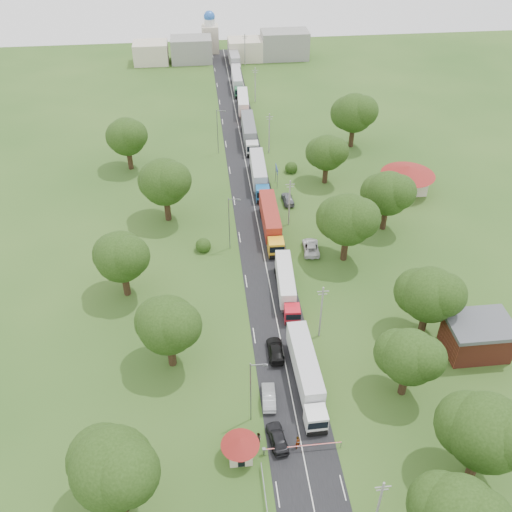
{
  "coord_description": "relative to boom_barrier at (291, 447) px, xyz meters",
  "views": [
    {
      "loc": [
        -9.52,
        -62.62,
        58.03
      ],
      "look_at": [
        -1.76,
        8.47,
        3.0
      ],
      "focal_mm": 40.0,
      "sensor_mm": 36.0,
      "label": 1
    }
  ],
  "objects": [
    {
      "name": "tree_6",
      "position": [
        16.35,
        60.14,
        5.7
      ],
      "size": [
        8.0,
        8.0,
        10.1
      ],
      "color": "#382616",
      "rests_on": "ground"
    },
    {
      "name": "pole_4",
      "position": [
        6.86,
        102.0,
        3.79
      ],
      "size": [
        1.6,
        0.24,
        9.0
      ],
      "color": "gray",
      "rests_on": "ground"
    },
    {
      "name": "guard_booth",
      "position": [
        -5.84,
        -0.0,
        1.27
      ],
      "size": [
        4.4,
        4.4,
        3.45
      ],
      "color": "beige",
      "rests_on": "ground"
    },
    {
      "name": "truck_4",
      "position": [
        3.1,
        79.95,
        1.42
      ],
      "size": [
        3.04,
        15.77,
        4.37
      ],
      "color": "silver",
      "rests_on": "ground"
    },
    {
      "name": "tree_7",
      "position": [
        25.34,
        75.17,
        6.96
      ],
      "size": [
        9.6,
        9.6,
        12.05
      ],
      "color": "#382616",
      "rests_on": "ground"
    },
    {
      "name": "house_cream",
      "position": [
        31.36,
        55.0,
        2.75
      ],
      "size": [
        10.08,
        10.08,
        5.8
      ],
      "color": "beige",
      "rests_on": "ground"
    },
    {
      "name": "lamp_0",
      "position": [
        -3.99,
        5.0,
        4.66
      ],
      "size": [
        2.03,
        0.22,
        10.0
      ],
      "color": "slate",
      "rests_on": "ground"
    },
    {
      "name": "pole_1",
      "position": [
        6.86,
        18.0,
        3.79
      ],
      "size": [
        1.6,
        0.24,
        9.0
      ],
      "color": "gray",
      "rests_on": "ground"
    },
    {
      "name": "lamp_1",
      "position": [
        -3.99,
        40.0,
        4.66
      ],
      "size": [
        2.03,
        0.22,
        10.0
      ],
      "color": "slate",
      "rests_on": "ground"
    },
    {
      "name": "tree_1",
      "position": [
        19.34,
        -4.83,
        6.96
      ],
      "size": [
        9.6,
        9.6,
        12.05
      ],
      "color": "#382616",
      "rests_on": "ground"
    },
    {
      "name": "truck_0",
      "position": [
        3.4,
        9.61,
        1.36
      ],
      "size": [
        2.89,
        15.36,
        4.25
      ],
      "color": "white",
      "rests_on": "ground"
    },
    {
      "name": "distant_town",
      "position": [
        2.04,
        135.0,
        2.6
      ],
      "size": [
        52.0,
        8.0,
        8.0
      ],
      "color": "gray",
      "rests_on": "ground"
    },
    {
      "name": "car_lane_front",
      "position": [
        -1.37,
        1.5,
        -0.09
      ],
      "size": [
        2.47,
        4.92,
        1.61
      ],
      "primitive_type": "imported",
      "rotation": [
        0.0,
        0.0,
        3.27
      ],
      "color": "black",
      "rests_on": "ground"
    },
    {
      "name": "tree_12",
      "position": [
        -14.66,
        50.17,
        6.96
      ],
      "size": [
        9.6,
        9.6,
        12.05
      ],
      "color": "#382616",
      "rests_on": "ground"
    },
    {
      "name": "church",
      "position": [
        -2.64,
        143.0,
        4.5
      ],
      "size": [
        5.0,
        5.0,
        12.3
      ],
      "color": "beige",
      "rests_on": "ground"
    },
    {
      "name": "pedestrian_near",
      "position": [
        0.86,
        0.5,
        0.08
      ],
      "size": [
        0.84,
        0.82,
        1.95
      ],
      "primitive_type": "imported",
      "rotation": [
        0.0,
        0.0,
        0.74
      ],
      "color": "gray",
      "rests_on": "ground"
    },
    {
      "name": "truck_5",
      "position": [
        3.29,
        95.92,
        1.22
      ],
      "size": [
        3.08,
        14.42,
        3.99
      ],
      "color": "red",
      "rests_on": "ground"
    },
    {
      "name": "car_lane_rear",
      "position": [
        0.27,
        15.24,
        -0.12
      ],
      "size": [
        2.29,
        5.34,
        1.54
      ],
      "primitive_type": "imported",
      "rotation": [
        0.0,
        0.0,
        3.12
      ],
      "color": "black",
      "rests_on": "ground"
    },
    {
      "name": "truck_1",
      "position": [
        3.52,
        27.19,
        1.1
      ],
      "size": [
        2.99,
        13.59,
        3.75
      ],
      "color": "red",
      "rests_on": "ground"
    },
    {
      "name": "road",
      "position": [
        1.36,
        45.0,
        -0.89
      ],
      "size": [
        8.0,
        200.0,
        0.04
      ],
      "primitive_type": "cube",
      "color": "black",
      "rests_on": "ground"
    },
    {
      "name": "pedestrian_booth",
      "position": [
        -3.58,
        1.7,
        -0.1
      ],
      "size": [
        0.85,
        0.94,
        1.58
      ],
      "primitive_type": "imported",
      "rotation": [
        0.0,
        0.0,
        -1.16
      ],
      "color": "gray",
      "rests_on": "ground"
    },
    {
      "name": "car_verge_far",
      "position": [
        7.84,
        53.29,
        -0.08
      ],
      "size": [
        2.12,
        4.85,
        1.63
      ],
      "primitive_type": "imported",
      "rotation": [
        0.0,
        0.0,
        3.18
      ],
      "color": "slate",
      "rests_on": "ground"
    },
    {
      "name": "truck_7",
      "position": [
        3.57,
        128.54,
        1.38
      ],
      "size": [
        2.8,
        15.48,
        4.29
      ],
      "color": "#B9B9B9",
      "rests_on": "ground"
    },
    {
      "name": "lamp_2",
      "position": [
        -3.99,
        75.0,
        4.66
      ],
      "size": [
        2.03,
        0.22,
        10.0
      ],
      "color": "slate",
      "rests_on": "ground"
    },
    {
      "name": "tree_3",
      "position": [
        21.35,
        17.16,
        6.33
      ],
      "size": [
        8.8,
        8.8,
        11.07
      ],
      "color": "#382616",
      "rests_on": "ground"
    },
    {
      "name": "tree_13",
      "position": [
        -22.65,
        70.16,
        6.33
      ],
      "size": [
        8.8,
        8.8,
        11.07
      ],
      "color": "#382616",
      "rests_on": "ground"
    },
    {
      "name": "boom_barrier",
      "position": [
        0.0,
        0.0,
        0.0
      ],
      "size": [
        9.22,
        0.35,
        1.18
      ],
      "color": "slate",
      "rests_on": "ground"
    },
    {
      "name": "truck_6",
      "position": [
        3.04,
        111.51,
        1.15
      ],
      "size": [
        2.55,
        13.91,
        3.85
      ],
      "color": "#215936",
      "rests_on": "ground"
    },
    {
      "name": "tree_9",
      "position": [
        -18.66,
        -4.83,
        6.96
      ],
      "size": [
        9.6,
        9.6,
        12.05
      ],
      "color": "#382616",
      "rests_on": "ground"
    },
    {
      "name": "pole_2",
      "position": [
        6.86,
        46.0,
        3.79
      ],
      "size": [
        1.6,
        0.24,
        9.0
      ],
      "color": "gray",
      "rests_on": "ground"
    },
    {
      "name": "tree_2",
      "position": [
        15.35,
        7.14,
        5.7
      ],
      "size": [
        8.0,
        8.0,
        10.1
      ],
      "color": "#382616",
      "rests_on": "ground"
    },
    {
      "name": "car_lane_mid",
      "position": [
        -1.64,
        7.51,
        -0.13
      ],
      "size": [
        1.95,
        4.75,
        1.53
      ],
      "primitive_type": "imported",
      "rotation": [
        0.0,
        0.0,
        3.07
      ],
      "color": "#9FA1A7",
      "rests_on": "ground"
    },
    {
      "name": "tree_11",
      "position": [
        -20.65,
        30.16,
        6.33
      ],
      "size": [
        8.8,
        8.8,
        11.07
      ],
      "color": "#382616",
      "rests_on": "ground"
    },
    {
      "name": "tree_5",
      "position": [
        23.35,
        43.16,
        6.33
      ],
      "size": [
        8.8,
        8.8,
        11.07
      ],
      "color": "#382616",
      "rests_on": "ground"
    },
    {
      "name": "pole_5",
      "position": [
        6.86,
        130.0,
        3.79
      ],
      "size": [
        1.6,
        0.24,
        9.0
      ],
      "color": "gray",
      "rests_on": "ground"
    },
    {
      "name": "truck_3",
      "position": [
        3.16,
        61.03,
        1.37
      ],
      "size": [
        3.06,
        15.38,
        4.25
      ],
      "color": "#185893",
      "rests_on": "ground"
    },
    {
      "name": "info_sign",
      "position": [
        6.56,
        60.0,
        2.11
      ],
      "size": [
        0.12,
        3.1,
        4.1
      ],
      "color": "slate",
      "rests_on": "ground"
    },
    {
      "name": "ground",
      "position": [
        1.36,
        25.0,
        -0.89
      ],
      "size": [
        260.0,
        260.0,
        0.0
      ],
      "primitive_type": "plane",
      "color": "#274A18",
      "rests_on": "ground"
    },
    {
      "name": "pole_3",
      "position": [
        6.86,
        74.0,
        3.79
      ],
      "size": [
        1.6,
        0.24,
        9.0
      ],
      "color": "gray",
      "rests_on": "ground"
    },
    {
      "name": "truck_2",
      "position": [
        3.35,
        43.97,
        1.41
      ],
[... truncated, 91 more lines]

